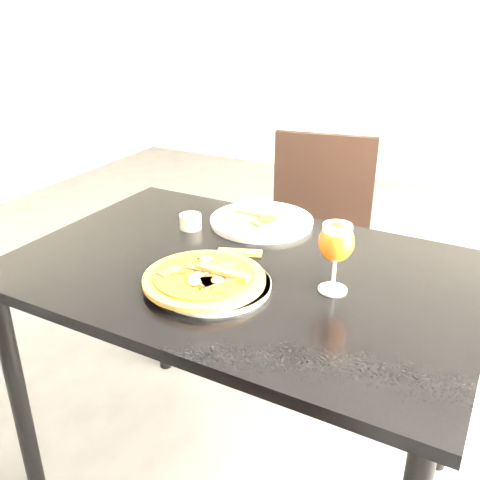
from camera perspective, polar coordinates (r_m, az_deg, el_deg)
The scene contains 10 objects.
ground at distance 2.09m, azimuth -1.74°, elevation -17.19°, with size 6.00×6.00×0.00m, color #4F4E51.
dining_table at distance 1.44m, azimuth 0.17°, elevation -5.93°, with size 1.22×0.82×0.75m.
chair_far at distance 2.14m, azimuth 7.97°, elevation -0.30°, with size 0.49×0.49×0.91m.
plate_main at distance 1.29m, azimuth -2.82°, elevation -4.77°, with size 0.28×0.28×0.01m, color white.
pizza at distance 1.29m, azimuth -3.78°, elevation -4.00°, with size 0.30×0.30×0.03m.
plate_second at distance 1.65m, azimuth 2.32°, elevation 2.03°, with size 0.31×0.31×0.02m, color white.
crust_scraps at distance 1.64m, azimuth 2.42°, elevation 2.34°, with size 0.17×0.11×0.01m.
loose_crust at distance 1.46m, azimuth -0.03°, elevation -1.32°, with size 0.12×0.03×0.01m, color #9F5926.
sauce_cup at distance 1.62m, azimuth -5.31°, elevation 2.05°, with size 0.07×0.07×0.04m.
beer_glass at distance 1.24m, azimuth 10.24°, elevation -0.28°, with size 0.08×0.08×0.17m.
Camera 1 is at (0.77, -1.36, 1.39)m, focal length 40.00 mm.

